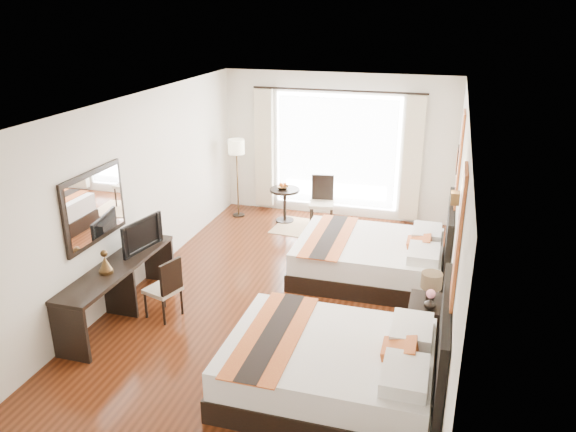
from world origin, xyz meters
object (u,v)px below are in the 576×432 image
(vase, at_px, (429,308))
(fruit_bowl, at_px, (283,188))
(side_table, at_px, (285,205))
(bed_far, at_px, (376,257))
(nightstand, at_px, (427,322))
(table_lamp, at_px, (431,283))
(window_chair, at_px, (322,211))
(floor_lamp, at_px, (237,152))
(bed_near, at_px, (338,366))
(desk_chair, at_px, (164,299))
(console_desk, at_px, (120,290))
(television, at_px, (138,234))

(vase, xyz_separation_m, fruit_bowl, (-2.93, 3.65, 0.12))
(side_table, bearing_deg, bed_far, -43.25)
(nightstand, height_order, table_lamp, table_lamp)
(vase, bearing_deg, table_lamp, 91.81)
(window_chair, bearing_deg, side_table, -101.01)
(floor_lamp, xyz_separation_m, window_chair, (1.71, -0.06, -1.02))
(bed_near, distance_m, bed_far, 2.89)
(desk_chair, distance_m, window_chair, 4.05)
(nightstand, xyz_separation_m, side_table, (-2.88, 3.50, 0.05))
(bed_far, relative_size, vase, 15.57)
(bed_near, height_order, fruit_bowl, bed_near)
(table_lamp, bearing_deg, bed_near, -122.24)
(nightstand, distance_m, floor_lamp, 5.33)
(table_lamp, relative_size, floor_lamp, 0.26)
(table_lamp, distance_m, window_chair, 4.04)
(side_table, height_order, window_chair, window_chair)
(vase, height_order, fruit_bowl, fruit_bowl)
(nightstand, xyz_separation_m, table_lamp, (0.00, 0.08, 0.50))
(bed_near, bearing_deg, floor_lamp, 121.85)
(console_desk, distance_m, side_table, 4.16)
(nightstand, bearing_deg, table_lamp, 86.69)
(floor_lamp, bearing_deg, vase, -43.68)
(bed_far, height_order, console_desk, bed_far)
(table_lamp, height_order, vase, table_lamp)
(television, distance_m, window_chair, 3.95)
(fruit_bowl, bearing_deg, desk_chair, -97.52)
(floor_lamp, relative_size, window_chair, 1.62)
(bed_far, height_order, vase, bed_far)
(desk_chair, height_order, side_table, desk_chair)
(side_table, distance_m, fruit_bowl, 0.36)
(fruit_bowl, bearing_deg, window_chair, -0.70)
(nightstand, relative_size, table_lamp, 1.42)
(bed_far, distance_m, floor_lamp, 3.70)
(television, bearing_deg, desk_chair, -115.40)
(table_lamp, xyz_separation_m, fruit_bowl, (-2.92, 3.39, -0.09))
(desk_chair, bearing_deg, console_desk, 30.25)
(console_desk, distance_m, floor_lamp, 4.14)
(television, height_order, window_chair, television)
(table_lamp, distance_m, side_table, 4.49)
(console_desk, relative_size, window_chair, 2.29)
(bed_near, distance_m, floor_lamp, 5.76)
(bed_far, xyz_separation_m, console_desk, (-3.15, -2.10, 0.04))
(bed_near, height_order, bed_far, bed_near)
(floor_lamp, bearing_deg, bed_near, -58.15)
(nightstand, relative_size, console_desk, 0.26)
(desk_chair, relative_size, fruit_bowl, 3.78)
(bed_far, distance_m, table_lamp, 1.80)
(table_lamp, height_order, side_table, table_lamp)
(television, height_order, floor_lamp, floor_lamp)
(bed_near, relative_size, console_desk, 1.05)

